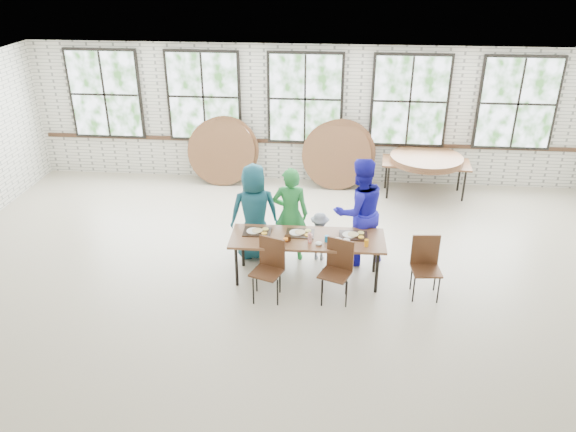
{
  "coord_description": "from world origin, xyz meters",
  "views": [
    {
      "loc": [
        0.71,
        -7.38,
        4.86
      ],
      "look_at": [
        0.0,
        0.4,
        1.05
      ],
      "focal_mm": 35.0,
      "sensor_mm": 36.0,
      "label": 1
    }
  ],
  "objects_px": {
    "storage_table": "(426,164)",
    "chair_near_right": "(338,265)",
    "chair_near_left": "(269,263)",
    "dining_table": "(307,240)"
  },
  "relations": [
    {
      "from": "chair_near_left",
      "to": "storage_table",
      "type": "height_order",
      "value": "chair_near_left"
    },
    {
      "from": "chair_near_right",
      "to": "storage_table",
      "type": "bearing_deg",
      "value": 87.38
    },
    {
      "from": "dining_table",
      "to": "chair_near_right",
      "type": "height_order",
      "value": "chair_near_right"
    },
    {
      "from": "storage_table",
      "to": "chair_near_right",
      "type": "bearing_deg",
      "value": -109.59
    },
    {
      "from": "chair_near_left",
      "to": "storage_table",
      "type": "relative_size",
      "value": 0.51
    },
    {
      "from": "chair_near_right",
      "to": "storage_table",
      "type": "distance_m",
      "value": 4.44
    },
    {
      "from": "dining_table",
      "to": "chair_near_right",
      "type": "bearing_deg",
      "value": -46.15
    },
    {
      "from": "dining_table",
      "to": "storage_table",
      "type": "distance_m",
      "value": 4.23
    },
    {
      "from": "chair_near_right",
      "to": "storage_table",
      "type": "relative_size",
      "value": 0.51
    },
    {
      "from": "storage_table",
      "to": "chair_near_left",
      "type": "bearing_deg",
      "value": -120.15
    }
  ]
}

